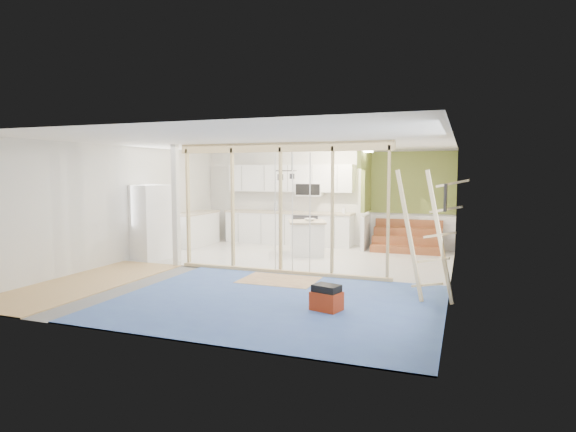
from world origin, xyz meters
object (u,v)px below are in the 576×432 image
(toolbox, at_px, (327,299))
(ladder, at_px, (428,236))
(fridge, at_px, (150,222))
(island, at_px, (307,238))

(toolbox, distance_m, ladder, 1.87)
(fridge, xyz_separation_m, ladder, (6.29, -1.63, 0.18))
(toolbox, xyz_separation_m, ladder, (1.34, 0.99, 0.86))
(fridge, distance_m, toolbox, 5.65)
(toolbox, bearing_deg, ladder, 52.52)
(island, relative_size, ladder, 0.55)
(island, distance_m, toolbox, 4.71)
(island, bearing_deg, toolbox, -91.01)
(island, height_order, toolbox, island)
(ladder, bearing_deg, toolbox, -131.71)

